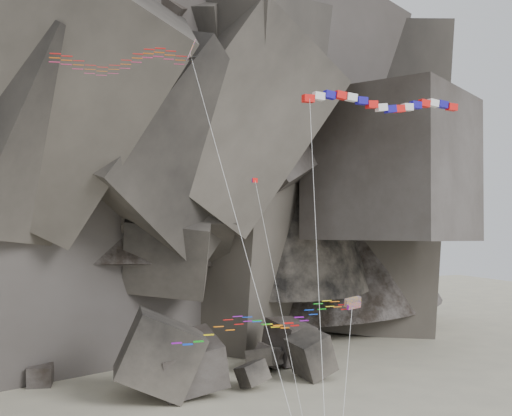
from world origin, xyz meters
name	(u,v)px	position (x,y,z in m)	size (l,w,h in m)	color
headland	(85,83)	(0.00, 70.00, 42.00)	(110.00, 70.00, 84.00)	#504A42
boulder_field	(136,368)	(0.46, 32.32, 2.66)	(54.02, 18.69, 10.17)	#47423F
delta_kite	(115,60)	(-6.81, 6.34, 31.11)	(13.40, 16.80, 31.36)	red
banner_kite	(384,104)	(12.75, 1.53, 28.49)	(18.03, 11.99, 27.50)	red
parafoil_kite	(261,321)	(2.09, 0.57, 12.73)	(14.35, 10.86, 12.41)	#E3AC0C
pennant_kite	(272,264)	(1.93, -1.54, 16.76)	(0.67, 11.56, 20.86)	red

